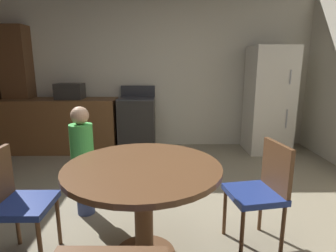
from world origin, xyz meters
The scene contains 11 objects.
ground_plane centered at (0.00, 0.00, 0.00)m, with size 14.00×14.00×0.00m, color gray.
wall_back centered at (0.00, 2.89, 1.35)m, with size 5.73×0.12×2.70m, color silver.
kitchen_counter centered at (-1.61, 2.49, 0.45)m, with size 1.91×0.60×0.90m, color brown.
pantry_column centered at (-2.35, 2.67, 1.05)m, with size 0.44×0.36×2.10m, color brown.
oven_range centered at (-0.31, 2.49, 0.47)m, with size 0.60×0.60×1.10m.
refrigerator centered at (1.91, 2.44, 0.88)m, with size 0.68×0.68×1.76m.
microwave centered at (-1.42, 2.49, 1.03)m, with size 0.44×0.32×0.26m, color #2D2B28.
dining_table centered at (0.00, -0.26, 0.60)m, with size 1.15×1.15×0.76m.
chair_west centered at (-0.96, -0.26, 0.50)m, with size 0.40×0.40×0.87m.
chair_east centered at (0.95, -0.10, 0.50)m, with size 0.46×0.46×0.87m.
person_child centered at (-0.64, 0.41, 0.58)m, with size 0.31×0.31×1.09m.
Camera 1 is at (0.16, -2.15, 1.48)m, focal length 29.55 mm.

